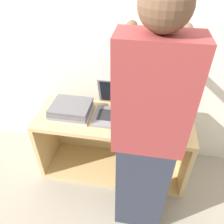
{
  "coord_description": "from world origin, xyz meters",
  "views": [
    {
      "loc": [
        0.23,
        -1.14,
        1.77
      ],
      "look_at": [
        0.0,
        0.16,
        0.75
      ],
      "focal_mm": 35.0,
      "sensor_mm": 36.0,
      "label": 1
    }
  ],
  "objects_px": {
    "laptop_stack_right": "(158,115)",
    "laptop_stack_left": "(71,110)",
    "laptop_open": "(115,109)",
    "person": "(147,139)"
  },
  "relations": [
    {
      "from": "laptop_stack_right",
      "to": "laptop_open",
      "type": "bearing_deg",
      "value": 170.7
    },
    {
      "from": "laptop_stack_right",
      "to": "person",
      "type": "bearing_deg",
      "value": -100.53
    },
    {
      "from": "laptop_open",
      "to": "laptop_stack_left",
      "type": "xyz_separation_m",
      "value": [
        -0.35,
        -0.06,
        -0.01
      ]
    },
    {
      "from": "laptop_open",
      "to": "person",
      "type": "relative_size",
      "value": 0.21
    },
    {
      "from": "laptop_open",
      "to": "laptop_stack_right",
      "type": "distance_m",
      "value": 0.36
    },
    {
      "from": "laptop_stack_left",
      "to": "laptop_stack_right",
      "type": "bearing_deg",
      "value": 0.42
    },
    {
      "from": "laptop_stack_right",
      "to": "laptop_stack_left",
      "type": "bearing_deg",
      "value": -179.58
    },
    {
      "from": "laptop_stack_left",
      "to": "laptop_stack_right",
      "type": "height_order",
      "value": "laptop_stack_right"
    },
    {
      "from": "laptop_stack_left",
      "to": "laptop_stack_right",
      "type": "distance_m",
      "value": 0.71
    },
    {
      "from": "laptop_open",
      "to": "laptop_stack_right",
      "type": "xyz_separation_m",
      "value": [
        0.35,
        -0.06,
        0.03
      ]
    }
  ]
}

